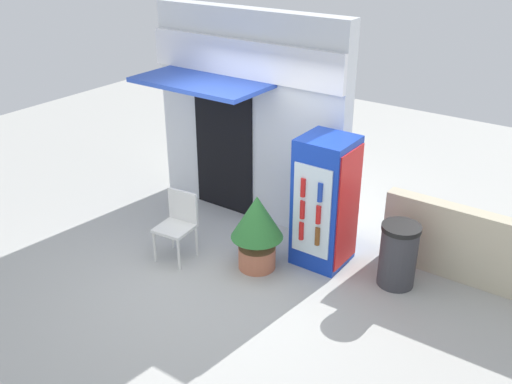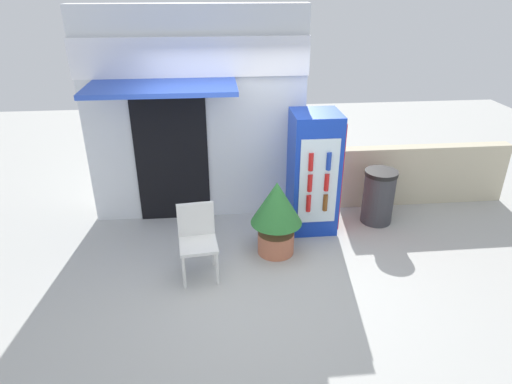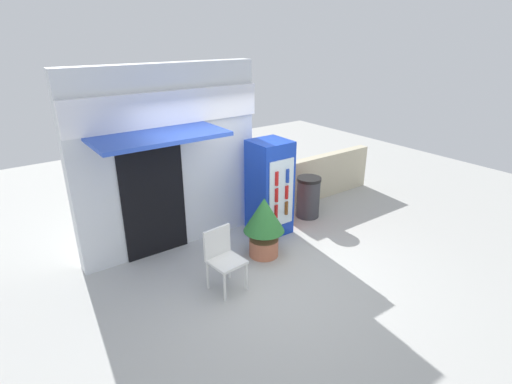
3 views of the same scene
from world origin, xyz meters
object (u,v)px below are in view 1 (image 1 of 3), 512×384
potted_plant_near_shop (257,226)px  trash_bin (398,255)px  plastic_chair (178,221)px  drink_cooler (325,202)px

potted_plant_near_shop → trash_bin: (1.61, 0.68, -0.20)m
plastic_chair → potted_plant_near_shop: 1.07m
drink_cooler → potted_plant_near_shop: bearing=-134.1°
drink_cooler → plastic_chair: bearing=-148.6°
drink_cooler → plastic_chair: 1.92m
plastic_chair → trash_bin: 2.81m
drink_cooler → trash_bin: (1.00, 0.06, -0.45)m
drink_cooler → trash_bin: drink_cooler is taller
trash_bin → drink_cooler: bearing=-176.8°
potted_plant_near_shop → trash_bin: potted_plant_near_shop is taller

